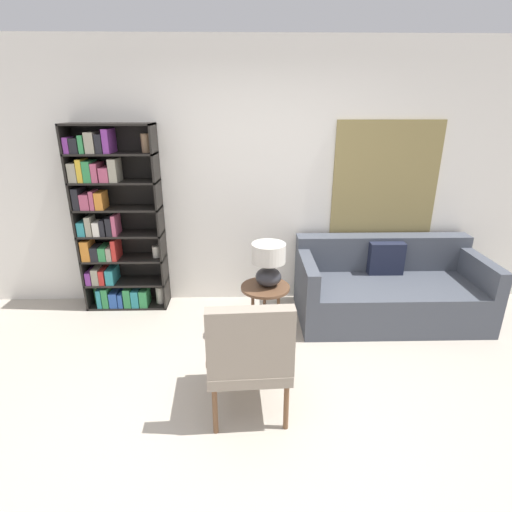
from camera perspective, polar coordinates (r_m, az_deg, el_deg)
The scene contains 7 objects.
ground_plane at distance 2.98m, azimuth -1.13°, elevation -23.38°, with size 14.00×14.00×0.00m, color #B2A899.
wall_back at distance 4.23m, azimuth -0.92°, elevation 10.89°, with size 6.40×0.08×2.70m.
bookshelf at distance 4.37m, azimuth -19.95°, elevation 4.34°, with size 0.85×0.30×1.92m.
armchair at distance 2.76m, azimuth -1.05°, elevation -13.38°, with size 0.59×0.66×0.92m.
couch at distance 4.35m, azimuth 18.23°, elevation -4.56°, with size 1.83×0.91×0.78m.
side_table at distance 3.65m, azimuth 1.29°, elevation -5.38°, with size 0.44×0.44×0.54m.
table_lamp at distance 3.55m, azimuth 1.76°, elevation -0.84°, with size 0.30×0.30×0.40m.
Camera 1 is at (0.00, -2.14, 2.08)m, focal length 28.00 mm.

